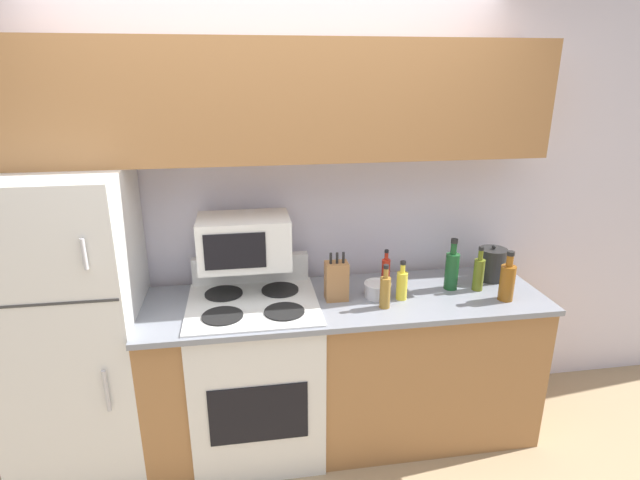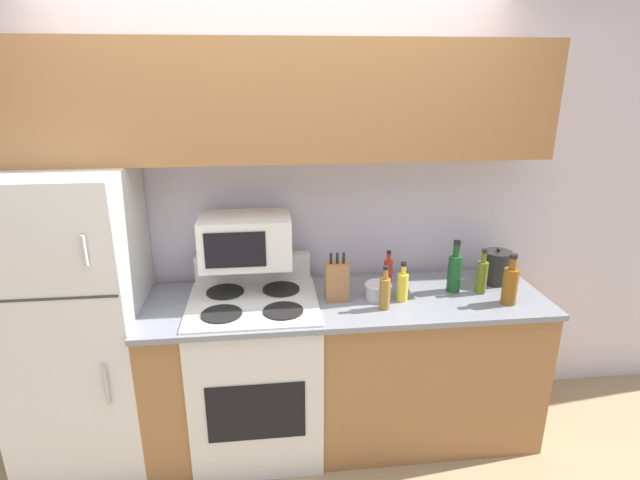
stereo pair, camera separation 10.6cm
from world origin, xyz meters
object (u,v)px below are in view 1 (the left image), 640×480
bottle_hot_sauce (386,269)px  bottle_wine_green (452,269)px  bowl (378,289)px  microwave (244,241)px  kettle (492,264)px  knife_block (336,281)px  bottle_vinegar (385,291)px  bottle_cooking_spray (402,284)px  refrigerator (75,328)px  bottle_olive_oil (479,273)px  stove (256,374)px  bottle_whiskey (507,281)px

bottle_hot_sauce → bottle_wine_green: (0.34, -0.15, 0.04)m
bowl → microwave: bearing=167.7°
microwave → kettle: 1.46m
knife_block → kettle: knife_block is taller
bottle_vinegar → bottle_wine_green: (0.44, 0.17, 0.02)m
bottle_hot_sauce → bottle_wine_green: bearing=-23.9°
bottle_cooking_spray → kettle: size_ratio=1.02×
refrigerator → microwave: size_ratio=3.36×
refrigerator → bottle_hot_sauce: (1.71, 0.14, 0.16)m
bottle_olive_oil → knife_block: bearing=179.6°
bottle_vinegar → bottle_olive_oil: bottle_olive_oil is taller
stove → knife_block: size_ratio=3.93×
kettle → refrigerator: bearing=-178.0°
bottle_vinegar → bottle_cooking_spray: bearing=35.7°
bottle_hot_sauce → knife_block: bearing=-150.7°
knife_block → bottle_whiskey: 0.92m
bottle_vinegar → kettle: 0.78m
bowl → knife_block: bearing=178.1°
microwave → bottle_olive_oil: size_ratio=1.88×
microwave → bowl: (0.71, -0.16, -0.27)m
refrigerator → bottle_olive_oil: 2.20m
refrigerator → bowl: bearing=-1.8°
microwave → bottle_whiskey: bearing=-12.2°
microwave → bottle_olive_oil: 1.32m
microwave → bottle_vinegar: 0.80m
knife_block → refrigerator: bearing=178.2°
bottle_whiskey → bottle_olive_oil: 0.17m
stove → knife_block: knife_block is taller
refrigerator → kettle: 2.35m
bottle_cooking_spray → bottle_vinegar: (-0.12, -0.09, 0.01)m
bottle_cooking_spray → kettle: bottle_cooking_spray is taller
bottle_whiskey → knife_block: bearing=170.5°
bottle_wine_green → bottle_cooking_spray: bearing=-164.7°
bottle_cooking_spray → bottle_hot_sauce: (-0.02, 0.24, -0.01)m
microwave → bottle_whiskey: microwave is taller
bottle_olive_oil → kettle: bearing=41.6°
stove → microwave: bearing=101.8°
stove → knife_block: (0.45, -0.01, 0.54)m
bottle_hot_sauce → bottle_olive_oil: (0.48, -0.19, 0.02)m
bottle_whiskey → stove: bearing=173.3°
microwave → knife_block: microwave is taller
microwave → knife_block: size_ratio=1.79×
bottle_cooking_spray → bottle_wine_green: (0.32, 0.09, 0.03)m
knife_block → bottle_olive_oil: bearing=-0.4°
stove → knife_block: bearing=-0.9°
bottle_olive_oil → bottle_whiskey: bearing=-58.0°
bottle_whiskey → bottle_wine_green: 0.30m
microwave → bottle_hot_sauce: (0.81, 0.04, -0.23)m
stove → kettle: kettle is taller
bowl → bottle_whiskey: 0.70m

